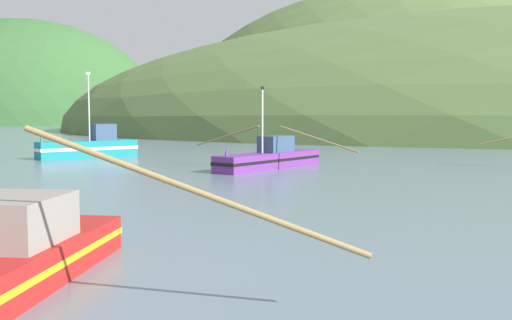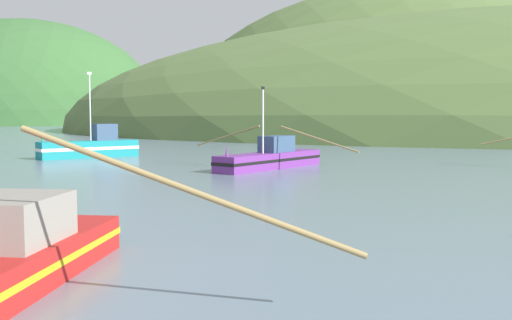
{
  "view_description": "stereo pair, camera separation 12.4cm",
  "coord_description": "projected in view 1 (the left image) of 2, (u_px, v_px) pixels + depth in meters",
  "views": [
    {
      "loc": [
        5.85,
        0.77,
        3.82
      ],
      "look_at": [
        0.54,
        30.57,
        1.4
      ],
      "focal_mm": 40.45,
      "sensor_mm": 36.0,
      "label": 1
    },
    {
      "loc": [
        5.97,
        0.79,
        3.82
      ],
      "look_at": [
        0.54,
        30.57,
        1.4
      ],
      "focal_mm": 40.45,
      "sensor_mm": 36.0,
      "label": 2
    }
  ],
  "objects": [
    {
      "name": "hill_far_center",
      "position": [
        22.0,
        124.0,
        220.37
      ],
      "size": [
        109.99,
        87.99,
        78.82
      ],
      "primitive_type": "ellipsoid",
      "color": "#386633",
      "rests_on": "ground"
    },
    {
      "name": "fishing_boat_teal",
      "position": [
        90.0,
        147.0,
        50.55
      ],
      "size": [
        7.12,
        7.75,
        7.46
      ],
      "rotation": [
        0.0,
        0.0,
        3.99
      ],
      "color": "#147F84",
      "rests_on": "ground"
    },
    {
      "name": "hill_mid_left",
      "position": [
        403.0,
        125.0,
        207.66
      ],
      "size": [
        166.12,
        132.89,
        96.64
      ],
      "primitive_type": "ellipsoid",
      "color": "#516B38",
      "rests_on": "ground"
    },
    {
      "name": "hill_mid_right",
      "position": [
        501.0,
        130.0,
        141.91
      ],
      "size": [
        215.71,
        172.57,
        52.54
      ],
      "primitive_type": "ellipsoid",
      "color": "#516B38",
      "rests_on": "ground"
    },
    {
      "name": "fishing_boat_purple",
      "position": [
        270.0,
        158.0,
        40.57
      ],
      "size": [
        12.41,
        10.04,
        5.7
      ],
      "rotation": [
        0.0,
        0.0,
        4.24
      ],
      "color": "#6B2D84",
      "rests_on": "ground"
    }
  ]
}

